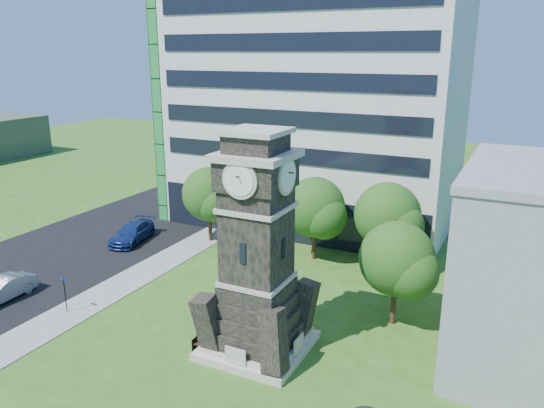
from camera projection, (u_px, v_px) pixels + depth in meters
The scene contains 13 objects.
ground at pixel (192, 353), 29.01m from camera, with size 160.00×160.00×0.00m, color #335919.
sidewalk at pixel (121, 285), 37.34m from camera, with size 3.00×70.00×0.06m, color gray.
street at pixel (36, 265), 40.96m from camera, with size 14.00×80.00×0.02m, color black.
clock_tower at pixel (257, 260), 27.99m from camera, with size 5.40×5.40×12.22m.
office_tall at pixel (318, 70), 48.68m from camera, with size 26.20×15.11×28.60m.
car_street_mid at pixel (2, 289), 35.03m from camera, with size 1.59×4.57×1.50m, color gray.
car_street_north at pixel (132, 233), 45.78m from camera, with size 2.21×5.43×1.58m, color navy.
park_bench at pixel (209, 345), 28.85m from camera, with size 1.88×0.50×0.97m.
street_sign at pixel (65, 290), 33.10m from camera, with size 0.58×0.06×2.43m.
tree_nw at pixel (210, 196), 45.06m from camera, with size 5.06×4.60×6.52m.
tree_nc at pixel (316, 209), 41.07m from camera, with size 5.20×4.73×6.63m.
tree_ne at pixel (388, 218), 38.80m from camera, with size 5.36×4.88×6.78m.
tree_east at pixel (398, 261), 31.07m from camera, with size 4.90×4.45×6.43m.
Camera 1 is at (15.23, -21.03, 15.91)m, focal length 35.00 mm.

